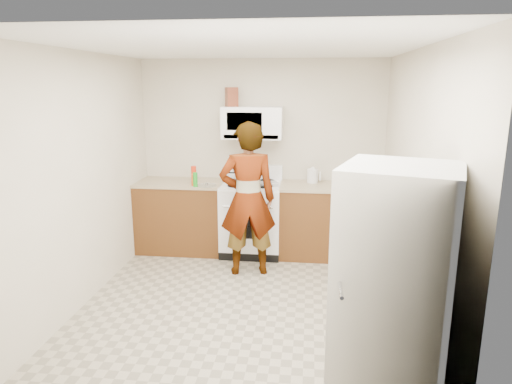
# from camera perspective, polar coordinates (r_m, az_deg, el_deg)

# --- Properties ---
(floor) EXTENTS (3.60, 3.60, 0.00)m
(floor) POSITION_cam_1_polar(r_m,az_deg,el_deg) (4.77, -1.63, -13.88)
(floor) COLOR gray
(floor) RESTS_ON ground
(back_wall) EXTENTS (3.20, 0.02, 2.50)m
(back_wall) POSITION_cam_1_polar(r_m,az_deg,el_deg) (6.08, 0.72, 4.56)
(back_wall) COLOR beige
(back_wall) RESTS_ON floor
(right_wall) EXTENTS (0.02, 3.60, 2.50)m
(right_wall) POSITION_cam_1_polar(r_m,az_deg,el_deg) (4.40, 19.21, 0.39)
(right_wall) COLOR beige
(right_wall) RESTS_ON floor
(cabinet_left) EXTENTS (1.12, 0.62, 0.90)m
(cabinet_left) POSITION_cam_1_polar(r_m,az_deg,el_deg) (6.17, -9.26, -3.12)
(cabinet_left) COLOR #563914
(cabinet_left) RESTS_ON floor
(counter_left) EXTENTS (1.14, 0.64, 0.03)m
(counter_left) POSITION_cam_1_polar(r_m,az_deg,el_deg) (6.05, -9.43, 1.13)
(counter_left) COLOR tan
(counter_left) RESTS_ON cabinet_left
(cabinet_right) EXTENTS (0.80, 0.62, 0.90)m
(cabinet_right) POSITION_cam_1_polar(r_m,az_deg,el_deg) (5.94, 6.95, -3.68)
(cabinet_right) COLOR #563914
(cabinet_right) RESTS_ON floor
(counter_right) EXTENTS (0.82, 0.64, 0.03)m
(counter_right) POSITION_cam_1_polar(r_m,az_deg,el_deg) (5.82, 7.08, 0.72)
(counter_right) COLOR tan
(counter_right) RESTS_ON cabinet_right
(gas_range) EXTENTS (0.76, 0.65, 1.13)m
(gas_range) POSITION_cam_1_polar(r_m,az_deg,el_deg) (5.96, -0.56, -3.15)
(gas_range) COLOR white
(gas_range) RESTS_ON floor
(microwave) EXTENTS (0.76, 0.38, 0.40)m
(microwave) POSITION_cam_1_polar(r_m,az_deg,el_deg) (5.86, -0.43, 8.66)
(microwave) COLOR white
(microwave) RESTS_ON back_wall
(person) EXTENTS (0.73, 0.56, 1.78)m
(person) POSITION_cam_1_polar(r_m,az_deg,el_deg) (5.22, -1.04, -0.93)
(person) COLOR tan
(person) RESTS_ON floor
(fridge) EXTENTS (0.88, 0.88, 1.70)m
(fridge) POSITION_cam_1_polar(r_m,az_deg,el_deg) (3.17, 16.84, -12.09)
(fridge) COLOR silver
(fridge) RESTS_ON floor
(kettle) EXTENTS (0.19, 0.19, 0.17)m
(kettle) POSITION_cam_1_polar(r_m,az_deg,el_deg) (5.94, 7.09, 2.00)
(kettle) COLOR silver
(kettle) RESTS_ON counter_right
(jug) EXTENTS (0.19, 0.19, 0.24)m
(jug) POSITION_cam_1_polar(r_m,az_deg,el_deg) (5.89, -3.07, 11.78)
(jug) COLOR #5E2816
(jug) RESTS_ON microwave
(saucepan) EXTENTS (0.24, 0.24, 0.11)m
(saucepan) POSITION_cam_1_polar(r_m,az_deg,el_deg) (6.00, -1.79, 2.07)
(saucepan) COLOR silver
(saucepan) RESTS_ON gas_range
(tray) EXTENTS (0.29, 0.24, 0.05)m
(tray) POSITION_cam_1_polar(r_m,az_deg,el_deg) (5.73, 1.46, 1.00)
(tray) COLOR silver
(tray) RESTS_ON gas_range
(bottle_spray) EXTENTS (0.08, 0.08, 0.22)m
(bottle_spray) POSITION_cam_1_polar(r_m,az_deg,el_deg) (5.91, -7.78, 2.17)
(bottle_spray) COLOR red
(bottle_spray) RESTS_ON counter_left
(bottle_hot_sauce) EXTENTS (0.06, 0.06, 0.15)m
(bottle_hot_sauce) POSITION_cam_1_polar(r_m,az_deg,el_deg) (5.77, -7.86, 1.51)
(bottle_hot_sauce) COLOR #DD5818
(bottle_hot_sauce) RESTS_ON counter_left
(bottle_green_cap) EXTENTS (0.06, 0.06, 0.18)m
(bottle_green_cap) POSITION_cam_1_polar(r_m,az_deg,el_deg) (5.70, -7.59, 1.54)
(bottle_green_cap) COLOR #17811B
(bottle_green_cap) RESTS_ON counter_left
(pot_lid) EXTENTS (0.27, 0.27, 0.01)m
(pot_lid) POSITION_cam_1_polar(r_m,az_deg,el_deg) (5.75, -6.20, 0.84)
(pot_lid) COLOR silver
(pot_lid) RESTS_ON counter_left
(broom) EXTENTS (0.22, 0.17, 1.19)m
(broom) POSITION_cam_1_polar(r_m,az_deg,el_deg) (5.48, 15.99, -3.92)
(broom) COLOR white
(broom) RESTS_ON floor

